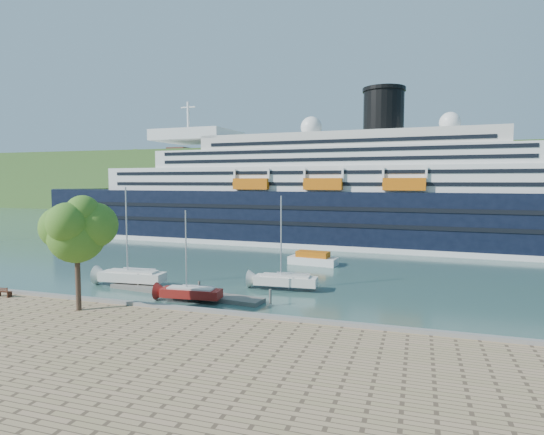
{
  "coord_description": "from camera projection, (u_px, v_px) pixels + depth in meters",
  "views": [
    {
      "loc": [
        21.95,
        -32.76,
        11.55
      ],
      "look_at": [
        1.49,
        30.0,
        6.31
      ],
      "focal_mm": 30.0,
      "sensor_mm": 36.0,
      "label": 1
    }
  ],
  "objects": [
    {
      "name": "floating_pontoon",
      "position": [
        183.0,
        293.0,
        46.45
      ],
      "size": [
        17.99,
        4.54,
        0.4
      ],
      "primitive_type": null,
      "rotation": [
        0.0,
        0.0,
        -0.13
      ],
      "color": "#67645B",
      "rests_on": "ground"
    },
    {
      "name": "sailboat_red",
      "position": [
        191.0,
        259.0,
        43.31
      ],
      "size": [
        6.66,
        2.37,
        8.43
      ],
      "primitive_type": null,
      "rotation": [
        0.0,
        0.0,
        0.09
      ],
      "color": "maroon",
      "rests_on": "ground"
    },
    {
      "name": "promenade_tree",
      "position": [
        77.0,
        249.0,
        36.9
      ],
      "size": [
        6.16,
        6.16,
        10.2
      ],
      "primitive_type": null,
      "color": "#36671B",
      "rests_on": "promenade"
    },
    {
      "name": "park_bench",
      "position": [
        4.0,
        291.0,
        41.6
      ],
      "size": [
        1.57,
        0.67,
        1.0
      ],
      "primitive_type": null,
      "rotation": [
        0.0,
        0.0,
        0.02
      ],
      "color": "#4B2315",
      "rests_on": "promenade"
    },
    {
      "name": "sailboat_white_far",
      "position": [
        286.0,
        245.0,
        48.14
      ],
      "size": [
        7.53,
        2.5,
        9.59
      ],
      "primitive_type": null,
      "rotation": [
        0.0,
        0.0,
        0.06
      ],
      "color": "silver",
      "rests_on": "ground"
    },
    {
      "name": "cruise_ship",
      "position": [
        311.0,
        169.0,
        84.93
      ],
      "size": [
        125.13,
        23.47,
        27.95
      ],
      "primitive_type": null,
      "rotation": [
        0.0,
        0.0,
        -0.04
      ],
      "color": "black",
      "rests_on": "ground"
    },
    {
      "name": "sailboat_white_near",
      "position": [
        131.0,
        239.0,
        49.77
      ],
      "size": [
        8.24,
        2.9,
        10.45
      ],
      "primitive_type": null,
      "rotation": [
        0.0,
        0.0,
        0.08
      ],
      "color": "silver",
      "rests_on": "ground"
    },
    {
      "name": "far_hillside",
      "position": [
        361.0,
        180.0,
        175.23
      ],
      "size": [
        400.0,
        50.0,
        24.0
      ],
      "primitive_type": "cube",
      "color": "#385823",
      "rests_on": "ground"
    },
    {
      "name": "tender_launch",
      "position": [
        313.0,
        258.0,
        63.06
      ],
      "size": [
        7.06,
        3.2,
        1.88
      ],
      "primitive_type": null,
      "rotation": [
        0.0,
        0.0,
        -0.13
      ],
      "color": "#C35B0B",
      "rests_on": "ground"
    },
    {
      "name": "ground",
      "position": [
        147.0,
        317.0,
        38.75
      ],
      "size": [
        400.0,
        400.0,
        0.0
      ],
      "primitive_type": "plane",
      "color": "#294A44",
      "rests_on": "ground"
    },
    {
      "name": "quay_coping",
      "position": [
        145.0,
        304.0,
        38.47
      ],
      "size": [
        220.0,
        0.5,
        0.3
      ],
      "primitive_type": "cube",
      "color": "slate",
      "rests_on": "promenade"
    }
  ]
}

